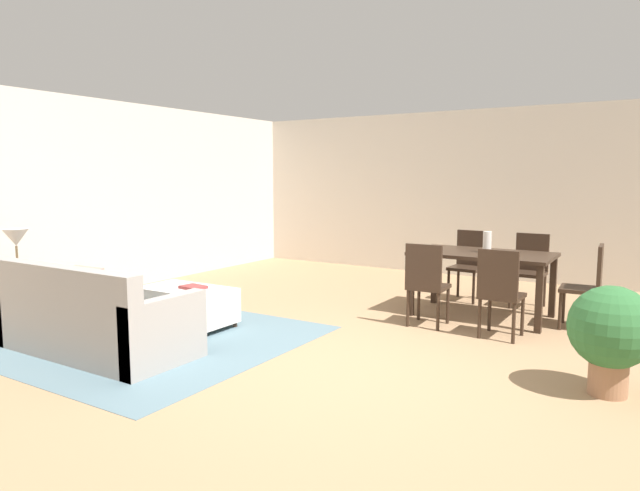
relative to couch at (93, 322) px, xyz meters
The scene contains 17 objects.
ground_plane 2.39m from the couch, 23.07° to the left, with size 10.80×10.80×0.00m, color #9E7A56.
wall_back 6.41m from the couch, 69.80° to the left, with size 9.00×0.12×2.70m, color beige.
wall_left 2.92m from the couch, 148.35° to the left, with size 0.12×11.00×2.70m, color beige.
area_rug 0.66m from the couch, 86.50° to the left, with size 3.00×2.80×0.01m, color slate.
couch is the anchor object (origin of this frame).
ottoman_table 1.14m from the couch, 86.32° to the left, with size 1.03×0.60×0.43m.
side_table 1.29m from the couch, behind, with size 0.40×0.40×0.57m.
table_lamp 1.45m from the couch, behind, with size 0.26×0.26×0.53m.
dining_table 4.26m from the couch, 50.84° to the left, with size 1.56×0.91×0.76m.
dining_chair_near_left 3.40m from the couch, 47.38° to the left, with size 0.41×0.41×0.92m.
dining_chair_near_right 3.96m from the couch, 38.30° to the left, with size 0.41×0.41×0.92m.
dining_chair_far_left 4.71m from the couch, 61.24° to the left, with size 0.42×0.42×0.92m.
dining_chair_far_right 5.13m from the couch, 53.56° to the left, with size 0.40×0.40×0.92m.
dining_chair_head_east 5.06m from the couch, 41.06° to the left, with size 0.42×0.42×0.92m.
vase_centerpiece 4.32m from the couch, 50.42° to the left, with size 0.10×0.10×0.25m, color silver.
book_on_ottoman 1.16m from the couch, 81.64° to the left, with size 0.26×0.20×0.03m, color maroon.
potted_plant 4.42m from the couch, 18.37° to the left, with size 0.62×0.62×0.83m.
Camera 1 is at (2.34, -4.17, 1.64)m, focal length 31.78 mm.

